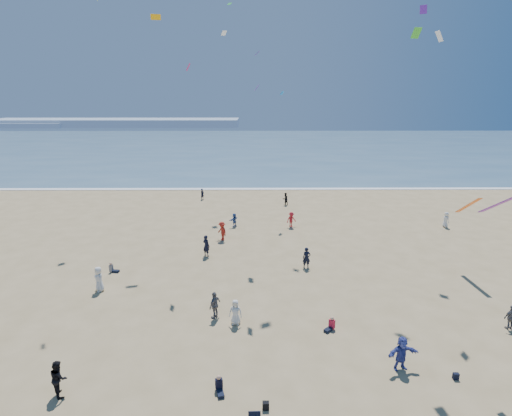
{
  "coord_description": "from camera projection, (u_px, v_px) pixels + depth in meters",
  "views": [
    {
      "loc": [
        1.86,
        -13.56,
        13.73
      ],
      "look_at": [
        2.0,
        8.0,
        7.59
      ],
      "focal_mm": 28.0,
      "sensor_mm": 36.0,
      "label": 1
    }
  ],
  "objects": [
    {
      "name": "navy_bag",
      "position": [
        456.0,
        376.0,
        19.94
      ],
      "size": [
        0.28,
        0.18,
        0.34
      ],
      "primitive_type": "cube",
      "color": "black",
      "rests_on": "ground"
    },
    {
      "name": "surf_line",
      "position": [
        241.0,
        189.0,
        60.06
      ],
      "size": [
        220.0,
        1.2,
        0.08
      ],
      "primitive_type": "cube",
      "color": "white",
      "rests_on": "ground"
    },
    {
      "name": "seated_group",
      "position": [
        253.0,
        379.0,
        19.36
      ],
      "size": [
        17.1,
        24.37,
        0.84
      ],
      "color": "silver",
      "rests_on": "ground"
    },
    {
      "name": "kites_aloft",
      "position": [
        378.0,
        80.0,
        24.55
      ],
      "size": [
        35.15,
        44.15,
        30.27
      ],
      "color": "#C7F126",
      "rests_on": "ground"
    },
    {
      "name": "ocean",
      "position": [
        247.0,
        147.0,
        108.15
      ],
      "size": [
        220.0,
        100.0,
        0.06
      ],
      "primitive_type": "cube",
      "color": "#476B84",
      "rests_on": "ground"
    },
    {
      "name": "headland_near",
      "position": [
        21.0,
        125.0,
        174.56
      ],
      "size": [
        40.0,
        14.0,
        2.0
      ],
      "primitive_type": "cube",
      "color": "#7A8EA8",
      "rests_on": "ground"
    },
    {
      "name": "standing_flyers",
      "position": [
        275.0,
        264.0,
        31.52
      ],
      "size": [
        32.65,
        41.33,
        1.93
      ],
      "color": "black",
      "rests_on": "ground"
    },
    {
      "name": "headland_far",
      "position": [
        116.0,
        123.0,
        179.46
      ],
      "size": [
        110.0,
        20.0,
        3.2
      ],
      "primitive_type": "cube",
      "color": "#7A8EA8",
      "rests_on": "ground"
    },
    {
      "name": "black_backpack",
      "position": [
        266.0,
        406.0,
        18.02
      ],
      "size": [
        0.3,
        0.22,
        0.38
      ],
      "primitive_type": "cube",
      "color": "black",
      "rests_on": "ground"
    }
  ]
}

